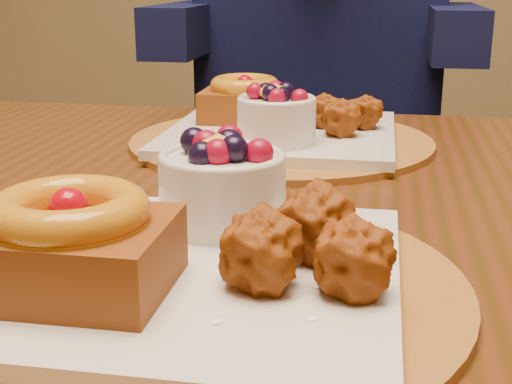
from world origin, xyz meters
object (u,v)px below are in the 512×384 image
Objects in this scene: dining_table at (249,269)px; place_setting_far at (278,125)px; chair_far at (350,207)px; place_setting_near at (185,249)px.

dining_table is 4.21× the size of place_setting_far.
chair_far reaches higher than dining_table.
place_setting_near is at bearing -108.40° from chair_far.
dining_table is 0.24m from place_setting_far.
place_setting_far is at bearing -111.42° from chair_far.
place_setting_near reaches higher than place_setting_far.
dining_table is at bearing -109.27° from chair_far.
place_setting_far is (-0.00, 0.21, 0.10)m from dining_table.
chair_far is at bearing 85.01° from dining_table.
place_setting_near is 1.00× the size of place_setting_far.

